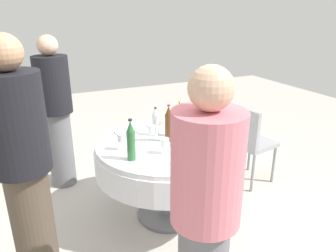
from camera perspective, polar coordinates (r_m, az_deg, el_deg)
ground_plane at (r=3.08m, az=0.00°, el=-15.56°), size 10.00×10.00×0.00m
dining_table at (r=2.78m, az=0.00°, el=-5.67°), size 1.25×1.25×0.74m
bottle_green_near at (r=3.04m, az=4.65°, el=2.59°), size 0.06×0.06×0.31m
bottle_clear_inner at (r=2.80m, az=-2.25°, el=0.65°), size 0.06×0.06×0.26m
bottle_brown_right at (r=2.76m, az=2.03°, el=1.04°), size 0.06×0.06×0.33m
bottle_brown_north at (r=2.66m, az=0.07°, el=0.28°), size 0.06×0.06×0.33m
bottle_clear_front at (r=2.43m, az=10.26°, el=-2.50°), size 0.06×0.06×0.29m
bottle_green_rear at (r=2.35m, az=-6.66°, el=-2.71°), size 0.07×0.07×0.32m
bottle_dark_green_far at (r=2.56m, az=4.26°, el=-1.00°), size 0.06×0.06×0.29m
wine_glass_north at (r=2.69m, az=-2.91°, el=-0.79°), size 0.07×0.07×0.15m
wine_glass_front at (r=2.55m, az=-8.37°, el=-2.20°), size 0.07×0.07×0.14m
wine_glass_rear at (r=2.88m, az=4.93°, el=0.45°), size 0.06×0.06×0.13m
wine_glass_far at (r=2.45m, az=-0.61°, el=-3.09°), size 0.07×0.07×0.13m
wine_glass_outer at (r=2.60m, az=9.75°, el=-1.55°), size 0.07×0.07×0.15m
plate_outer at (r=3.08m, az=-1.79°, el=0.33°), size 0.23×0.23×0.04m
plate_south at (r=2.93m, az=-7.37°, el=-0.96°), size 0.23×0.23×0.02m
fork_inner at (r=2.31m, az=2.04°, el=-7.11°), size 0.11×0.16×0.00m
knife_right at (r=2.83m, az=8.54°, el=-1.92°), size 0.03×0.18×0.00m
knife_north at (r=2.31m, az=-3.30°, el=-7.07°), size 0.11×0.16×0.00m
person_near at (r=3.42m, az=-19.48°, el=2.49°), size 0.34×0.34×1.58m
person_inner at (r=2.12m, az=-24.43°, el=-7.22°), size 0.34×0.34×1.69m
person_right at (r=1.63m, az=6.61°, el=-16.39°), size 0.34×0.34×1.59m
chair_rear at (r=3.45m, az=14.25°, el=-2.21°), size 0.47×0.47×0.87m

